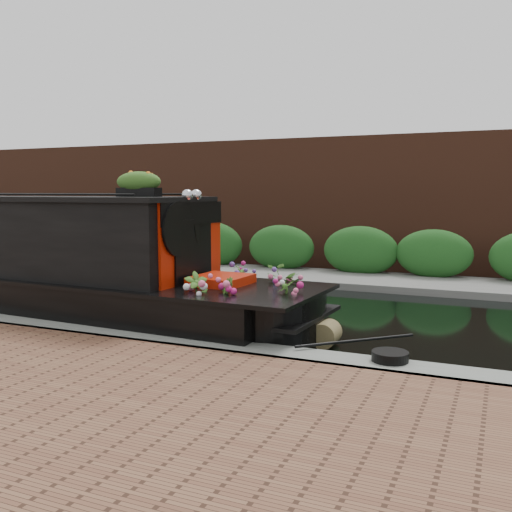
% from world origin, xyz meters
% --- Properties ---
extents(ground, '(80.00, 80.00, 0.00)m').
position_xyz_m(ground, '(0.00, 0.00, 0.00)').
color(ground, black).
rests_on(ground, ground).
extents(near_bank_coping, '(40.00, 0.60, 0.50)m').
position_xyz_m(near_bank_coping, '(0.00, -3.30, 0.00)').
color(near_bank_coping, slate).
rests_on(near_bank_coping, ground).
extents(far_bank_path, '(40.00, 2.40, 0.34)m').
position_xyz_m(far_bank_path, '(0.00, 4.20, 0.00)').
color(far_bank_path, slate).
rests_on(far_bank_path, ground).
extents(far_hedge, '(40.00, 1.10, 2.80)m').
position_xyz_m(far_hedge, '(0.00, 5.10, 0.00)').
color(far_hedge, '#1E511B').
rests_on(far_hedge, ground).
extents(far_brick_wall, '(40.00, 1.00, 8.00)m').
position_xyz_m(far_brick_wall, '(0.00, 7.20, 0.00)').
color(far_brick_wall, '#51291B').
rests_on(far_brick_wall, ground).
extents(narrowboat, '(12.51, 2.74, 2.92)m').
position_xyz_m(narrowboat, '(-3.07, -1.95, 0.87)').
color(narrowboat, black).
rests_on(narrowboat, ground).
extents(rope_fender, '(0.39, 0.44, 0.39)m').
position_xyz_m(rope_fender, '(3.52, -1.95, 0.19)').
color(rope_fender, brown).
rests_on(rope_fender, ground).
extents(coiled_mooring_rope, '(0.46, 0.46, 0.12)m').
position_xyz_m(coiled_mooring_rope, '(4.70, -3.16, 0.31)').
color(coiled_mooring_rope, black).
rests_on(coiled_mooring_rope, near_bank_coping).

